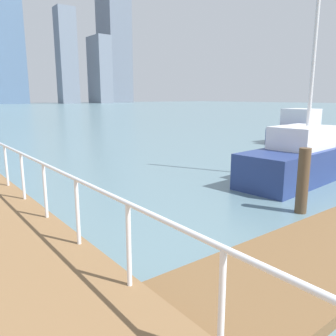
{
  "coord_description": "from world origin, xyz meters",
  "views": [
    {
      "loc": [
        -5.09,
        6.45,
        2.67
      ],
      "look_at": [
        -0.08,
        12.94,
        0.95
      ],
      "focal_mm": 36.32,
      "sensor_mm": 36.0,
      "label": 1
    }
  ],
  "objects": [
    {
      "name": "boardwalk_railing",
      "position": [
        -3.15,
        9.73,
        1.23
      ],
      "size": [
        0.06,
        30.4,
        1.08
      ],
      "color": "white",
      "rests_on": "boardwalk"
    },
    {
      "name": "moored_boat_5",
      "position": [
        5.12,
        12.36,
        0.7
      ],
      "size": [
        5.87,
        2.16,
        7.09
      ],
      "color": "navy",
      "rests_on": "ground_plane"
    },
    {
      "name": "skyline_tower_6",
      "position": [
        65.16,
        146.06,
        14.07
      ],
      "size": [
        6.31,
        12.0,
        28.14
      ],
      "primitive_type": "cube",
      "rotation": [
        0.0,
        0.0,
        0.01
      ],
      "color": "slate",
      "rests_on": "ground_plane"
    },
    {
      "name": "skyline_tower_7",
      "position": [
        79.32,
        157.83,
        37.43
      ],
      "size": [
        12.64,
        13.77,
        74.85
      ],
      "primitive_type": "cube",
      "rotation": [
        0.0,
        0.0,
        0.05
      ],
      "color": "slate",
      "rests_on": "ground_plane"
    },
    {
      "name": "skyline_tower_5",
      "position": [
        50.95,
        147.0,
        18.92
      ],
      "size": [
        7.53,
        7.13,
        37.84
      ],
      "primitive_type": "cube",
      "rotation": [
        0.0,
        0.0,
        -0.03
      ],
      "color": "slate",
      "rests_on": "ground_plane"
    },
    {
      "name": "ground_plane",
      "position": [
        0.0,
        20.0,
        0.0
      ],
      "size": [
        300.0,
        300.0,
        0.0
      ],
      "primitive_type": "plane",
      "color": "slate"
    },
    {
      "name": "skyline_tower_4",
      "position": [
        29.02,
        154.07,
        29.64
      ],
      "size": [
        13.59,
        9.21,
        59.28
      ],
      "primitive_type": "cube",
      "rotation": [
        0.0,
        0.0,
        0.02
      ],
      "color": "slate",
      "rests_on": "ground_plane"
    },
    {
      "name": "dock_piling_2",
      "position": [
        2.02,
        10.56,
        0.77
      ],
      "size": [
        0.27,
        0.27,
        1.53
      ],
      "primitive_type": "cylinder",
      "color": "brown",
      "rests_on": "ground_plane"
    },
    {
      "name": "moored_boat_0",
      "position": [
        13.38,
        17.32,
        0.69
      ],
      "size": [
        4.62,
        2.32,
        2.01
      ],
      "color": "navy",
      "rests_on": "ground_plane"
    }
  ]
}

